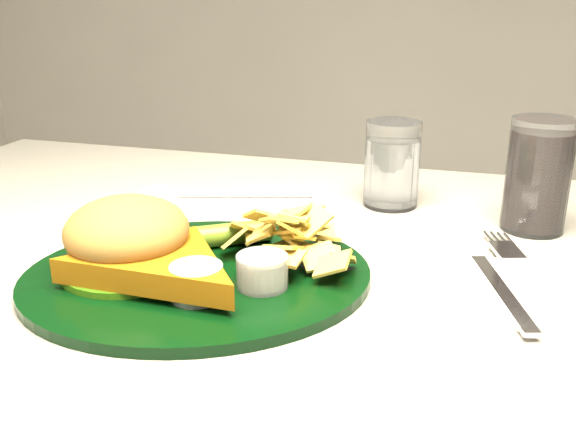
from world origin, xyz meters
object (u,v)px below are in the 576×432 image
(water_glass, at_px, (392,164))
(fork_napkin, at_px, (502,286))
(cola_glass, at_px, (538,175))
(dinner_plate, at_px, (196,245))

(water_glass, distance_m, fork_napkin, 0.25)
(water_glass, xyz_separation_m, fork_napkin, (0.13, -0.21, -0.04))
(water_glass, bearing_deg, fork_napkin, -59.31)
(water_glass, height_order, cola_glass, cola_glass)
(water_glass, relative_size, fork_napkin, 0.55)
(cola_glass, height_order, fork_napkin, cola_glass)
(dinner_plate, height_order, cola_glass, cola_glass)
(cola_glass, bearing_deg, fork_napkin, -101.34)
(water_glass, bearing_deg, dinner_plate, -117.45)
(dinner_plate, height_order, fork_napkin, dinner_plate)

